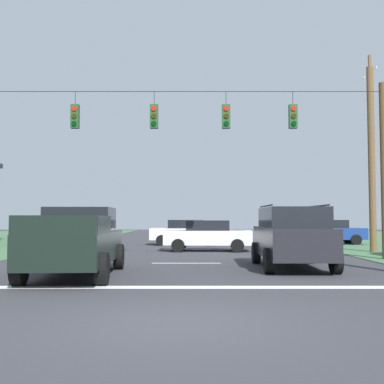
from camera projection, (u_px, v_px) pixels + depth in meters
name	position (u px, v px, depth m)	size (l,w,h in m)	color
ground_plane	(178.00, 323.00, 7.46)	(120.00, 120.00, 0.00)	#333338
stop_bar_stripe	(182.00, 287.00, 11.25)	(13.28, 0.45, 0.01)	white
lane_dash_0	(185.00, 263.00, 17.24)	(0.15, 2.50, 0.01)	white
lane_dash_1	(187.00, 249.00, 24.99)	(0.15, 2.50, 0.01)	white
lane_dash_2	(188.00, 243.00, 30.77)	(0.15, 2.50, 0.01)	white
lane_dash_3	(188.00, 238.00, 39.10)	(0.15, 2.50, 0.01)	white
lane_dash_4	(189.00, 234.00, 47.15)	(0.15, 2.50, 0.01)	white
overhead_signal_span	(182.00, 159.00, 18.84)	(16.31, 0.31, 7.04)	brown
pickup_truck	(76.00, 242.00, 13.50)	(2.47, 5.48, 1.95)	black
suv_black	(291.00, 236.00, 15.56)	(2.28, 4.83, 2.05)	black
distant_car_crossing_white	(207.00, 235.00, 23.65)	(4.39, 2.21, 1.52)	silver
distant_car_oncoming	(185.00, 232.00, 28.98)	(4.36, 2.14, 1.52)	silver
distant_car_far_parked	(328.00, 232.00, 29.59)	(4.38, 2.19, 1.52)	navy
utility_pole_mid_right	(370.00, 156.00, 22.90)	(0.33, 1.67, 9.56)	brown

